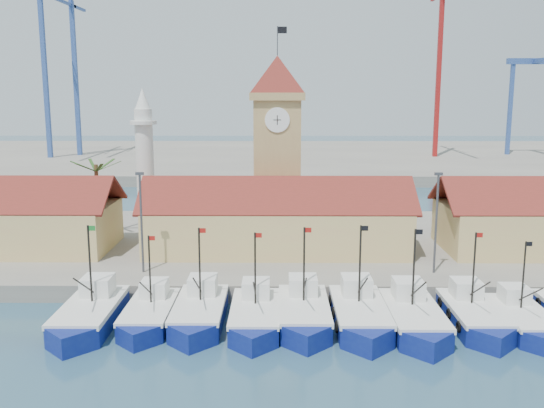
{
  "coord_description": "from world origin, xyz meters",
  "views": [
    {
      "loc": [
        -0.03,
        -40.14,
        17.48
      ],
      "look_at": [
        -0.51,
        18.0,
        6.6
      ],
      "focal_mm": 40.0,
      "sensor_mm": 36.0,
      "label": 1
    }
  ],
  "objects_px": {
    "boat_0": "(89,317)",
    "clock_tower": "(277,142)",
    "boat_5": "(360,317)",
    "minaret": "(145,160)"
  },
  "relations": [
    {
      "from": "boat_0",
      "to": "clock_tower",
      "type": "relative_size",
      "value": 0.47
    },
    {
      "from": "boat_5",
      "to": "clock_tower",
      "type": "relative_size",
      "value": 0.47
    },
    {
      "from": "boat_5",
      "to": "minaret",
      "type": "bearing_deg",
      "value": 130.2
    },
    {
      "from": "boat_0",
      "to": "minaret",
      "type": "distance_m",
      "value": 26.82
    },
    {
      "from": "clock_tower",
      "to": "boat_5",
      "type": "bearing_deg",
      "value": -74.91
    },
    {
      "from": "clock_tower",
      "to": "minaret",
      "type": "relative_size",
      "value": 1.39
    },
    {
      "from": "boat_0",
      "to": "boat_5",
      "type": "distance_m",
      "value": 20.35
    },
    {
      "from": "boat_0",
      "to": "clock_tower",
      "type": "height_order",
      "value": "clock_tower"
    },
    {
      "from": "boat_5",
      "to": "clock_tower",
      "type": "height_order",
      "value": "clock_tower"
    },
    {
      "from": "boat_0",
      "to": "clock_tower",
      "type": "bearing_deg",
      "value": 58.78
    }
  ]
}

